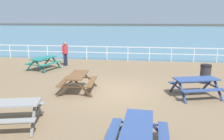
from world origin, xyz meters
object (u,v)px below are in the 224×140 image
Objects in this scene: picnic_table_corner at (78,78)px; picnic_table_far_right at (44,61)px; visitor at (65,52)px; picnic_table_far_left at (196,83)px; picnic_table_mid_centre at (138,132)px; picnic_table_seaward at (9,108)px; litter_bin at (205,74)px.

picnic_table_far_right is at bearing 36.17° from picnic_table_corner.
visitor is (0.97, 1.35, 0.36)m from picnic_table_far_right.
visitor is at bearing 127.80° from picnic_table_far_left.
picnic_table_mid_centre is 0.87× the size of picnic_table_far_right.
picnic_table_seaward is 1.27× the size of visitor.
picnic_table_far_left is (2.28, 4.56, 0.00)m from picnic_table_mid_centre.
litter_bin reaches higher than picnic_table_mid_centre.
visitor is (-2.45, 5.34, 0.36)m from picnic_table_corner.
litter_bin reaches higher than picnic_table_seaward.
picnic_table_mid_centre and picnic_table_far_left have the same top height.
litter_bin is (7.05, 5.81, -0.10)m from picnic_table_seaward.
picnic_table_corner is 5.89m from visitor.
picnic_table_corner is (3.42, -3.99, 0.00)m from picnic_table_far_right.
litter_bin is (9.42, -1.81, -0.10)m from picnic_table_far_right.
picnic_table_far_left is 2.36m from litter_bin.
litter_bin is at bearing -84.81° from picnic_table_far_right.
picnic_table_far_left is at bearing -10.48° from visitor.
picnic_table_corner is at bearing -123.34° from picnic_table_far_right.
picnic_table_far_right is at bearing 93.51° from picnic_table_seaward.
picnic_table_corner is 1.15× the size of visitor.
picnic_table_mid_centre is at bearing -27.14° from picnic_table_seaward.
picnic_table_seaward is 3.77m from picnic_table_corner.
picnic_table_far_left is at bearing 16.93° from picnic_table_seaward.
picnic_table_far_left is 1.30× the size of visitor.
visitor reaches higher than litter_bin.
litter_bin reaches higher than picnic_table_far_left.
visitor is (-5.26, 9.88, 0.36)m from picnic_table_mid_centre.
litter_bin is (0.92, 2.17, -0.10)m from picnic_table_far_left.
picnic_table_far_left is 5.08m from picnic_table_corner.
litter_bin is (6.00, 2.18, -0.10)m from picnic_table_corner.
visitor is at bearing 159.52° from litter_bin.
picnic_table_seaward is at bearing -56.33° from visitor.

